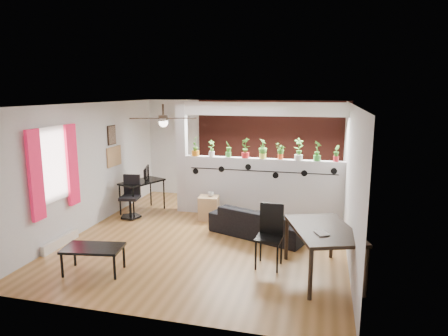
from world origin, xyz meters
TOP-DOWN VIEW (x-y plane):
  - room_shell at (0.00, 0.00)m, footprint 6.30×7.10m
  - partition_wall at (0.80, 1.50)m, footprint 3.60×0.18m
  - ceiling_header at (0.80, 1.50)m, footprint 3.60×0.18m
  - pier_column at (-1.11, 1.50)m, footprint 0.22×0.20m
  - brick_panel at (0.80, 2.97)m, footprint 3.90×0.05m
  - vine_decal at (0.80, 1.40)m, footprint 3.31×0.01m
  - window_assembly at (-2.56, -1.20)m, footprint 0.09×1.30m
  - baseboard_heater at (-2.54, -1.20)m, footprint 0.08×1.00m
  - corkboard at (-2.58, 0.95)m, footprint 0.03×0.60m
  - framed_art at (-2.58, 0.90)m, footprint 0.03×0.34m
  - ceiling_fan at (-0.80, -0.30)m, footprint 1.19×1.19m
  - potted_plant_0 at (-0.78, 1.50)m, footprint 0.21×0.26m
  - potted_plant_1 at (-0.39, 1.50)m, footprint 0.24×0.23m
  - potted_plant_2 at (0.01, 1.50)m, footprint 0.20×0.22m
  - potted_plant_3 at (0.41, 1.50)m, footprint 0.31×0.31m
  - potted_plant_4 at (0.80, 1.50)m, footprint 0.21×0.25m
  - potted_plant_5 at (1.20, 1.50)m, footprint 0.21×0.22m
  - potted_plant_6 at (1.59, 1.50)m, footprint 0.31×0.27m
  - potted_plant_7 at (1.99, 1.50)m, footprint 0.28×0.29m
  - potted_plant_8 at (2.38, 1.50)m, footprint 0.14×0.17m
  - sofa at (0.94, 0.27)m, footprint 1.99×1.33m
  - cube_shelf at (-0.32, 1.01)m, footprint 0.47×0.43m
  - cup at (-0.27, 1.01)m, footprint 0.17×0.17m
  - computer_desk at (-2.00, 1.16)m, footprint 0.90×1.17m
  - monitor at (-2.00, 1.31)m, footprint 0.31×0.14m
  - office_chair at (-2.07, 0.70)m, footprint 0.50×0.50m
  - dining_table at (2.17, -1.26)m, footprint 1.30×1.64m
  - book at (2.07, -1.56)m, footprint 0.25×0.28m
  - folding_chair at (1.33, -1.02)m, footprint 0.44×0.44m
  - coffee_table at (-1.33, -2.01)m, footprint 0.98×0.65m

SIDE VIEW (x-z plane):
  - baseboard_heater at x=-2.54m, z-range 0.00..0.18m
  - cube_shelf at x=-0.32m, z-range 0.00..0.53m
  - sofa at x=0.94m, z-range 0.00..0.54m
  - coffee_table at x=-1.33m, z-range 0.17..0.59m
  - office_chair at x=-2.07m, z-range -0.06..0.90m
  - cup at x=-0.27m, z-range 0.53..0.63m
  - folding_chair at x=1.33m, z-range 0.09..1.12m
  - partition_wall at x=0.80m, z-range 0.00..1.35m
  - computer_desk at x=-2.00m, z-range 0.30..1.06m
  - dining_table at x=2.17m, z-range 0.31..1.09m
  - book at x=2.07m, z-range 0.78..0.81m
  - monitor at x=-2.00m, z-range 0.75..0.93m
  - vine_decal at x=0.80m, z-range 0.93..1.23m
  - room_shell at x=0.00m, z-range -0.15..2.75m
  - pier_column at x=-1.11m, z-range 0.00..2.60m
  - brick_panel at x=0.80m, z-range 0.00..2.60m
  - corkboard at x=-2.58m, z-range 1.12..1.58m
  - window_assembly at x=-2.56m, z-range 0.73..2.28m
  - potted_plant_8 at x=2.38m, z-range 1.36..1.72m
  - potted_plant_5 at x=1.20m, z-range 1.36..1.72m
  - potted_plant_2 at x=0.01m, z-range 1.36..1.74m
  - potted_plant_1 at x=-0.39m, z-range 1.36..1.74m
  - potted_plant_4 at x=0.80m, z-range 1.36..1.80m
  - potted_plant_7 at x=1.99m, z-range 1.36..1.80m
  - potted_plant_3 at x=0.41m, z-range 1.36..1.83m
  - potted_plant_0 at x=-0.78m, z-range 1.36..1.84m
  - potted_plant_6 at x=1.59m, z-range 1.36..1.84m
  - framed_art at x=-2.58m, z-range 1.63..2.07m
  - ceiling_fan at x=-0.80m, z-range 2.10..2.53m
  - ceiling_header at x=0.80m, z-range 2.30..2.60m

